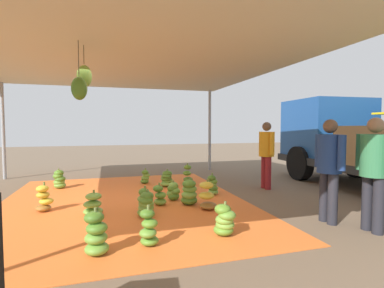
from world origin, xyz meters
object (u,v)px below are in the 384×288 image
at_px(banana_bunch_11, 145,200).
at_px(worker_2, 266,150).
at_px(banana_bunch_7, 146,205).
at_px(banana_bunch_9, 213,185).
at_px(banana_bunch_14, 145,177).
at_px(worker_1, 374,166).
at_px(banana_bunch_2, 225,221).
at_px(banana_bunch_6, 207,197).
at_px(banana_bunch_3, 44,199).
at_px(banana_bunch_10, 160,196).
at_px(banana_bunch_4, 93,205).
at_px(banana_bunch_5, 59,180).
at_px(banana_bunch_0, 167,179).
at_px(banana_bunch_12, 96,235).
at_px(banana_bunch_13, 149,229).
at_px(worker_0, 329,163).
at_px(banana_bunch_1, 173,192).
at_px(banana_bunch_15, 188,174).
at_px(banana_bunch_8, 189,193).

distance_m(banana_bunch_11, worker_2, 3.49).
xyz_separation_m(banana_bunch_7, banana_bunch_9, (-1.19, 1.69, 0.01)).
relative_size(banana_bunch_11, banana_bunch_14, 1.08).
relative_size(banana_bunch_14, worker_1, 0.25).
distance_m(banana_bunch_2, banana_bunch_6, 1.32).
relative_size(banana_bunch_3, banana_bunch_14, 1.26).
distance_m(banana_bunch_10, banana_bunch_11, 0.44).
bearing_deg(banana_bunch_4, banana_bunch_10, 103.22).
bearing_deg(banana_bunch_11, banana_bunch_5, -144.64).
bearing_deg(worker_2, banana_bunch_7, -65.95).
bearing_deg(banana_bunch_0, banana_bunch_14, -138.00).
bearing_deg(banana_bunch_12, banana_bunch_4, -176.38).
height_order(banana_bunch_2, banana_bunch_10, banana_bunch_2).
xyz_separation_m(banana_bunch_13, worker_1, (0.42, 3.28, 0.76)).
distance_m(banana_bunch_2, worker_1, 2.37).
distance_m(banana_bunch_11, worker_0, 3.28).
relative_size(banana_bunch_1, banana_bunch_10, 0.93).
distance_m(banana_bunch_7, banana_bunch_11, 0.36).
xyz_separation_m(worker_0, worker_2, (-2.61, 0.43, 0.00)).
xyz_separation_m(banana_bunch_10, banana_bunch_15, (-2.22, 1.20, 0.04)).
xyz_separation_m(banana_bunch_9, worker_1, (2.88, 1.45, 0.78)).
distance_m(banana_bunch_1, banana_bunch_11, 0.91).
xyz_separation_m(banana_bunch_5, banana_bunch_11, (2.59, 1.84, -0.02)).
height_order(banana_bunch_7, worker_1, worker_1).
xyz_separation_m(banana_bunch_14, worker_0, (4.11, 2.45, 0.80)).
bearing_deg(banana_bunch_4, banana_bunch_13, 25.04).
distance_m(banana_bunch_6, banana_bunch_10, 0.98).
bearing_deg(banana_bunch_3, banana_bunch_8, 83.18).
bearing_deg(banana_bunch_11, banana_bunch_10, 130.70).
xyz_separation_m(banana_bunch_0, worker_1, (4.09, 2.28, 0.79)).
bearing_deg(banana_bunch_9, banana_bunch_0, -145.45).
distance_m(banana_bunch_0, worker_2, 2.68).
relative_size(banana_bunch_0, banana_bunch_10, 1.02).
relative_size(banana_bunch_7, banana_bunch_8, 0.87).
xyz_separation_m(banana_bunch_0, banana_bunch_4, (2.05, -1.76, -0.01)).
relative_size(banana_bunch_8, banana_bunch_14, 1.25).
xyz_separation_m(banana_bunch_0, banana_bunch_9, (1.21, 0.83, 0.02)).
bearing_deg(banana_bunch_1, banana_bunch_6, 27.94).
height_order(banana_bunch_0, banana_bunch_11, banana_bunch_11).
bearing_deg(banana_bunch_3, banana_bunch_11, 75.08).
distance_m(banana_bunch_1, worker_0, 3.10).
height_order(banana_bunch_1, banana_bunch_5, banana_bunch_5).
relative_size(banana_bunch_2, worker_1, 0.29).
height_order(banana_bunch_2, banana_bunch_7, banana_bunch_2).
bearing_deg(banana_bunch_11, banana_bunch_13, -5.63).
distance_m(banana_bunch_11, worker_1, 3.82).
xyz_separation_m(banana_bunch_8, banana_bunch_15, (-2.35, 0.63, -0.01)).
bearing_deg(banana_bunch_12, banana_bunch_7, 149.42).
bearing_deg(banana_bunch_9, banana_bunch_11, -63.59).
bearing_deg(worker_2, banana_bunch_6, -56.93).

